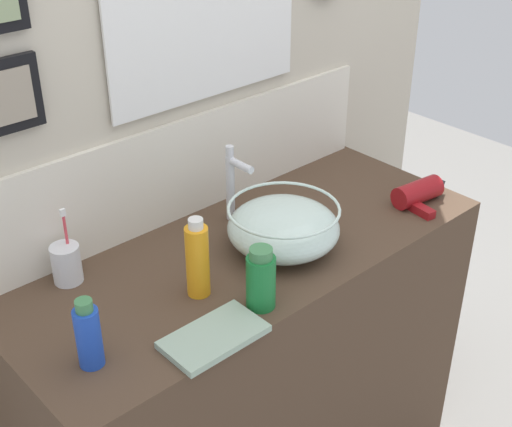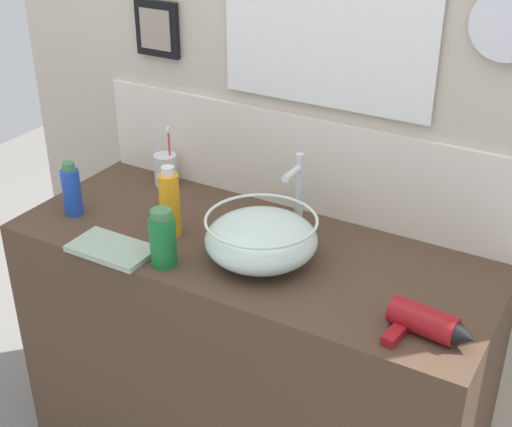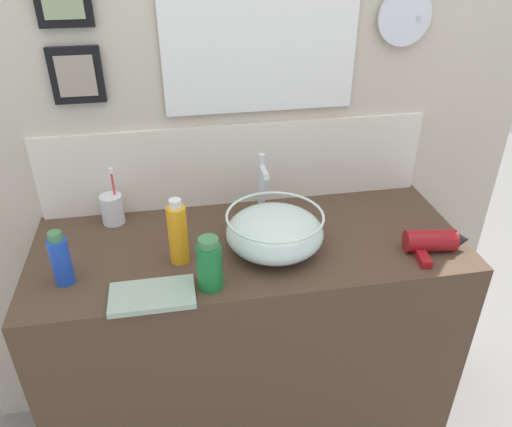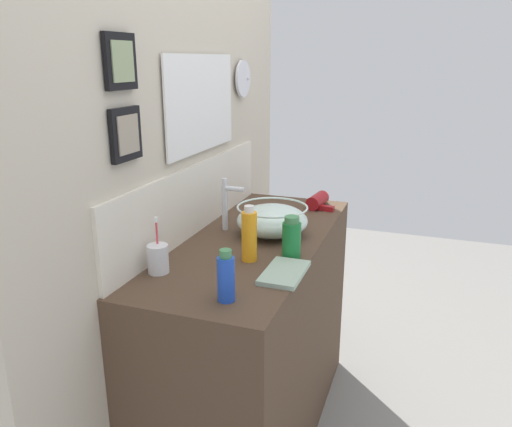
{
  "view_description": "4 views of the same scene",
  "coord_description": "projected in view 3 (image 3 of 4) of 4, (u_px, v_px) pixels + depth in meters",
  "views": [
    {
      "loc": [
        -1.03,
        -1.15,
        1.94
      ],
      "look_at": [
        0.02,
        0.0,
        1.03
      ],
      "focal_mm": 50.0,
      "sensor_mm": 36.0,
      "label": 1
    },
    {
      "loc": [
        0.84,
        -1.41,
        1.9
      ],
      "look_at": [
        0.02,
        0.0,
        1.03
      ],
      "focal_mm": 50.0,
      "sensor_mm": 36.0,
      "label": 2
    },
    {
      "loc": [
        -0.21,
        -1.25,
        1.8
      ],
      "look_at": [
        0.02,
        0.0,
        1.03
      ],
      "focal_mm": 35.0,
      "sensor_mm": 36.0,
      "label": 3
    },
    {
      "loc": [
        -1.76,
        -0.63,
        1.62
      ],
      "look_at": [
        0.02,
        0.0,
        1.03
      ],
      "focal_mm": 35.0,
      "sensor_mm": 36.0,
      "label": 4
    }
  ],
  "objects": [
    {
      "name": "lotion_bottle",
      "position": [
        178.0,
        233.0,
        1.4
      ],
      "size": [
        0.05,
        0.05,
        0.2
      ],
      "color": "orange",
      "rests_on": "vanity_counter"
    },
    {
      "name": "vanity_counter",
      "position": [
        251.0,
        350.0,
        1.77
      ],
      "size": [
        1.32,
        0.53,
        0.93
      ],
      "primitive_type": "cube",
      "color": "#4C3828",
      "rests_on": "ground"
    },
    {
      "name": "hair_drier",
      "position": [
        435.0,
        242.0,
        1.48
      ],
      "size": [
        0.2,
        0.13,
        0.07
      ],
      "color": "maroon",
      "rests_on": "vanity_counter"
    },
    {
      "name": "hand_towel",
      "position": [
        152.0,
        295.0,
        1.31
      ],
      "size": [
        0.22,
        0.13,
        0.02
      ],
      "primitive_type": "cube",
      "color": "#99B29E",
      "rests_on": "vanity_counter"
    },
    {
      "name": "faucet",
      "position": [
        262.0,
        183.0,
        1.6
      ],
      "size": [
        0.02,
        0.1,
        0.22
      ],
      "color": "silver",
      "rests_on": "vanity_counter"
    },
    {
      "name": "glass_bowl_sink",
      "position": [
        275.0,
        232.0,
        1.47
      ],
      "size": [
        0.29,
        0.29,
        0.12
      ],
      "color": "silver",
      "rests_on": "vanity_counter"
    },
    {
      "name": "back_panel",
      "position": [
        234.0,
        97.0,
        1.59
      ],
      "size": [
        2.01,
        0.1,
        2.59
      ],
      "color": "beige",
      "rests_on": "ground"
    },
    {
      "name": "shampoo_bottle",
      "position": [
        210.0,
        264.0,
        1.31
      ],
      "size": [
        0.07,
        0.07,
        0.16
      ],
      "color": "#197233",
      "rests_on": "vanity_counter"
    },
    {
      "name": "toothbrush_cup",
      "position": [
        112.0,
        209.0,
        1.61
      ],
      "size": [
        0.07,
        0.07,
        0.19
      ],
      "color": "silver",
      "rests_on": "vanity_counter"
    },
    {
      "name": "spray_bottle",
      "position": [
        61.0,
        260.0,
        1.33
      ],
      "size": [
        0.05,
        0.05,
        0.16
      ],
      "color": "blue",
      "rests_on": "vanity_counter"
    }
  ]
}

